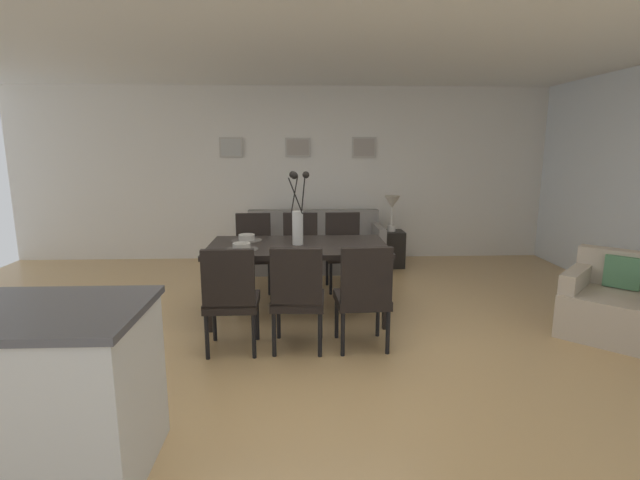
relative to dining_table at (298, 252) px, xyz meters
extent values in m
plane|color=tan|center=(0.19, -0.65, -0.67)|extent=(9.00, 9.00, 0.00)
cube|color=silver|center=(0.19, 2.60, 0.63)|extent=(9.00, 0.10, 2.60)
cube|color=white|center=(0.19, -0.25, 1.97)|extent=(9.00, 7.20, 0.08)
cube|color=black|center=(0.00, 0.00, 0.05)|extent=(1.80, 1.00, 0.05)
cube|color=black|center=(0.84, 0.44, -0.32)|extent=(0.07, 0.07, 0.69)
cube|color=black|center=(-0.84, 0.44, -0.32)|extent=(0.07, 0.07, 0.69)
cube|color=black|center=(0.84, -0.44, -0.32)|extent=(0.07, 0.07, 0.69)
cube|color=black|center=(-0.84, -0.44, -0.32)|extent=(0.07, 0.07, 0.69)
cube|color=black|center=(-0.55, -0.84, -0.25)|extent=(0.45, 0.45, 0.08)
cube|color=black|center=(-0.55, -1.03, 0.01)|extent=(0.42, 0.07, 0.48)
cylinder|color=black|center=(-0.37, -0.65, -0.48)|extent=(0.04, 0.04, 0.38)
cylinder|color=black|center=(-0.75, -0.66, -0.48)|extent=(0.04, 0.04, 0.38)
cylinder|color=black|center=(-0.36, -1.03, -0.48)|extent=(0.04, 0.04, 0.38)
cylinder|color=black|center=(-0.74, -1.04, -0.48)|extent=(0.04, 0.04, 0.38)
cube|color=black|center=(-0.54, 0.83, -0.25)|extent=(0.46, 0.46, 0.08)
cube|color=black|center=(-0.55, 1.02, 0.01)|extent=(0.42, 0.08, 0.48)
cylinder|color=black|center=(-0.72, 0.63, -0.48)|extent=(0.04, 0.04, 0.38)
cylinder|color=black|center=(-0.34, 0.65, -0.48)|extent=(0.04, 0.04, 0.38)
cylinder|color=black|center=(-0.74, 1.01, -0.48)|extent=(0.04, 0.04, 0.38)
cylinder|color=black|center=(-0.36, 1.03, -0.48)|extent=(0.04, 0.04, 0.38)
cube|color=black|center=(0.00, -0.83, -0.25)|extent=(0.46, 0.46, 0.08)
cube|color=black|center=(-0.01, -1.02, 0.01)|extent=(0.42, 0.08, 0.48)
cylinder|color=black|center=(0.20, -0.65, -0.48)|extent=(0.04, 0.04, 0.38)
cylinder|color=black|center=(-0.18, -0.63, -0.48)|extent=(0.04, 0.04, 0.38)
cylinder|color=black|center=(0.18, -1.03, -0.48)|extent=(0.04, 0.04, 0.38)
cylinder|color=black|center=(-0.20, -1.00, -0.48)|extent=(0.04, 0.04, 0.38)
cube|color=black|center=(0.02, 0.85, -0.25)|extent=(0.46, 0.46, 0.08)
cube|color=black|center=(0.03, 1.04, 0.01)|extent=(0.42, 0.08, 0.48)
cylinder|color=black|center=(-0.18, 0.67, -0.48)|extent=(0.04, 0.04, 0.38)
cylinder|color=black|center=(0.20, 0.65, -0.48)|extent=(0.04, 0.04, 0.38)
cylinder|color=black|center=(-0.16, 1.04, -0.48)|extent=(0.04, 0.04, 0.38)
cylinder|color=black|center=(0.22, 1.03, -0.48)|extent=(0.04, 0.04, 0.38)
cube|color=black|center=(0.55, -0.82, -0.25)|extent=(0.46, 0.46, 0.08)
cube|color=black|center=(0.56, -1.01, 0.01)|extent=(0.42, 0.08, 0.48)
cylinder|color=black|center=(0.73, -0.62, -0.48)|extent=(0.04, 0.04, 0.38)
cylinder|color=black|center=(0.35, -0.64, -0.48)|extent=(0.04, 0.04, 0.38)
cylinder|color=black|center=(0.75, -1.00, -0.48)|extent=(0.04, 0.04, 0.38)
cylinder|color=black|center=(0.37, -1.02, -0.48)|extent=(0.04, 0.04, 0.38)
cube|color=black|center=(0.56, 0.85, -0.25)|extent=(0.46, 0.46, 0.08)
cube|color=black|center=(0.55, 1.04, 0.01)|extent=(0.42, 0.08, 0.48)
cylinder|color=black|center=(0.38, 0.65, -0.48)|extent=(0.04, 0.04, 0.38)
cylinder|color=black|center=(0.76, 0.67, -0.48)|extent=(0.04, 0.04, 0.38)
cylinder|color=black|center=(0.36, 1.02, -0.48)|extent=(0.04, 0.04, 0.38)
cylinder|color=black|center=(0.74, 1.05, -0.48)|extent=(0.04, 0.04, 0.38)
cylinder|color=silver|center=(0.00, 0.00, 0.24)|extent=(0.11, 0.11, 0.34)
cylinder|color=black|center=(0.06, 0.02, 0.57)|extent=(0.05, 0.12, 0.37)
sphere|color=black|center=(0.09, 0.03, 0.77)|extent=(0.07, 0.07, 0.07)
cylinder|color=black|center=(-0.03, 0.05, 0.57)|extent=(0.08, 0.05, 0.38)
sphere|color=black|center=(-0.05, 0.08, 0.77)|extent=(0.07, 0.07, 0.07)
cylinder|color=black|center=(-0.02, -0.06, 0.57)|extent=(0.15, 0.06, 0.36)
sphere|color=black|center=(-0.03, -0.09, 0.77)|extent=(0.07, 0.07, 0.07)
cylinder|color=#4C4742|center=(-0.54, -0.22, 0.08)|extent=(0.32, 0.32, 0.01)
cylinder|color=#B2ADA3|center=(-0.54, -0.22, 0.11)|extent=(0.17, 0.17, 0.06)
cylinder|color=gray|center=(-0.54, -0.22, 0.12)|extent=(0.13, 0.13, 0.04)
cylinder|color=#4C4742|center=(-0.54, 0.22, 0.08)|extent=(0.32, 0.32, 0.01)
cylinder|color=#B2ADA3|center=(-0.54, 0.22, 0.11)|extent=(0.17, 0.17, 0.06)
cylinder|color=gray|center=(-0.54, 0.22, 0.12)|extent=(0.13, 0.13, 0.04)
cube|color=gray|center=(0.22, 1.88, -0.46)|extent=(1.92, 0.84, 0.42)
cube|color=gray|center=(0.22, 2.22, -0.06)|extent=(1.92, 0.16, 0.38)
cube|color=gray|center=(1.13, 1.88, -0.15)|extent=(0.10, 0.84, 0.20)
cube|color=gray|center=(-0.69, 1.88, -0.15)|extent=(0.10, 0.84, 0.20)
cube|color=black|center=(1.34, 1.94, -0.41)|extent=(0.36, 0.36, 0.52)
cylinder|color=beige|center=(1.34, 1.94, -0.11)|extent=(0.12, 0.12, 0.08)
cylinder|color=beige|center=(1.34, 1.94, 0.07)|extent=(0.02, 0.02, 0.30)
cone|color=beige|center=(1.34, 1.94, 0.27)|extent=(0.22, 0.22, 0.18)
cube|color=#B7A893|center=(2.89, -0.70, -0.47)|extent=(1.13, 1.13, 0.40)
cube|color=#B7A893|center=(3.11, -0.47, -0.09)|extent=(0.69, 0.67, 0.35)
cube|color=#B7A893|center=(2.64, -0.48, -0.18)|extent=(0.57, 0.59, 0.18)
cube|color=#4C7F56|center=(3.04, -0.54, -0.11)|extent=(0.27, 0.27, 0.30)
cube|color=silver|center=(-1.47, -2.38, -0.23)|extent=(1.36, 0.74, 0.88)
cube|color=#4C4C51|center=(-1.47, -2.38, 0.23)|extent=(1.40, 0.78, 0.04)
cube|color=#B2ADA3|center=(-1.00, 2.53, 1.04)|extent=(0.34, 0.02, 0.29)
cube|color=#B2B2AD|center=(-1.00, 2.52, 1.04)|extent=(0.29, 0.01, 0.24)
cube|color=#B2ADA3|center=(0.00, 2.53, 1.04)|extent=(0.38, 0.02, 0.28)
cube|color=#9E9389|center=(0.00, 2.52, 1.04)|extent=(0.33, 0.01, 0.23)
cube|color=#B2ADA3|center=(1.00, 2.53, 1.04)|extent=(0.36, 0.02, 0.31)
cube|color=#9E9389|center=(1.00, 2.52, 1.04)|extent=(0.31, 0.01, 0.26)
camera|label=1|loc=(0.03, -4.67, 1.04)|focal=26.38mm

